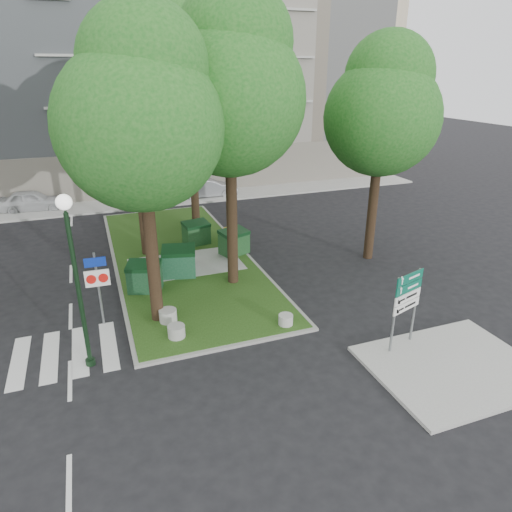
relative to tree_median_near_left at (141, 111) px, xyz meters
name	(u,v)px	position (x,y,z in m)	size (l,w,h in m)	color
ground	(217,350)	(1.41, -2.56, -7.32)	(120.00, 120.00, 0.00)	black
median_island	(181,257)	(1.91, 5.44, -7.26)	(6.00, 16.00, 0.12)	#1F4112
median_kerb	(182,258)	(1.91, 5.44, -7.27)	(6.30, 16.30, 0.10)	gray
sidewalk_corner	(453,367)	(7.91, -6.06, -7.26)	(5.00, 4.00, 0.12)	#999993
building_sidewalk	(142,202)	(1.41, 15.94, -7.26)	(42.00, 3.00, 0.12)	#999993
zebra_crossing	(95,348)	(-2.34, -1.06, -7.31)	(5.00, 3.00, 0.01)	silver
apartment_building	(119,75)	(1.41, 23.44, 0.68)	(41.00, 12.00, 16.00)	tan
tree_median_near_left	(141,111)	(0.00, 0.00, 0.00)	(5.20, 5.20, 10.53)	black
tree_median_near_right	(231,84)	(3.50, 2.00, 0.67)	(5.60, 5.60, 11.46)	black
tree_median_mid	(134,106)	(0.50, 6.50, -0.34)	(4.80, 4.80, 9.99)	black
tree_median_far	(190,72)	(3.70, 9.50, 1.00)	(5.80, 5.80, 11.93)	black
tree_street_right	(384,106)	(10.50, 2.50, -0.33)	(5.00, 5.00, 10.06)	black
dumpster_a	(145,277)	(-0.19, 2.38, -6.60)	(1.57, 1.33, 1.24)	#0E351A
dumpster_b	(179,262)	(1.41, 3.35, -6.56)	(1.61, 1.30, 1.32)	#134228
dumpster_c	(196,233)	(3.01, 6.87, -6.62)	(1.44, 1.13, 1.20)	#103815
dumpster_d	(234,242)	(4.41, 4.90, -6.60)	(1.58, 1.35, 1.24)	#123C17
bollard_left	(168,316)	(0.23, -0.40, -6.97)	(0.63, 0.63, 0.45)	#9F9E9A
bollard_right	(286,320)	(4.08, -2.06, -7.01)	(0.51, 0.51, 0.37)	#A7A8A3
bollard_mid	(176,331)	(0.30, -1.52, -6.99)	(0.59, 0.59, 0.42)	#979692
litter_bin	(227,234)	(4.61, 6.73, -6.85)	(0.39, 0.39, 0.68)	yellow
street_lamp	(74,264)	(-2.48, -1.97, -3.91)	(0.43, 0.43, 5.42)	black
traffic_sign_pole	(97,279)	(-1.96, 0.44, -5.55)	(0.83, 0.09, 2.75)	slate
directional_sign	(407,298)	(7.07, -4.56, -5.48)	(1.25, 0.43, 2.59)	slate
car_white	(32,201)	(-5.35, 16.57, -6.64)	(1.59, 3.96, 1.35)	silver
car_silver	(208,188)	(6.02, 15.94, -6.65)	(1.41, 4.04, 1.33)	gray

